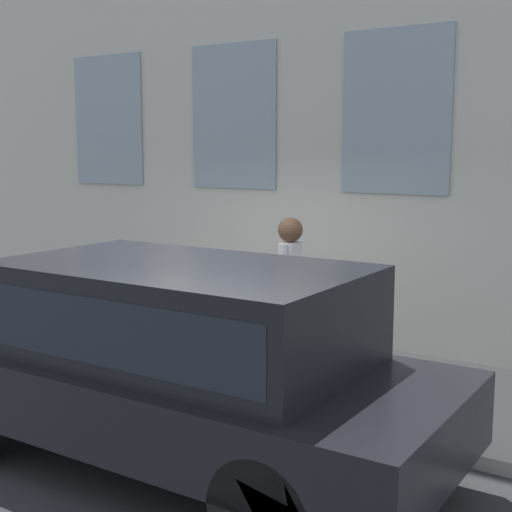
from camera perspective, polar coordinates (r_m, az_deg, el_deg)
The scene contains 5 objects.
ground_plane at distance 7.51m, azimuth -5.27°, elevation -11.52°, with size 80.00×80.00×0.00m, color #2D2D30.
sidewalk at distance 8.45m, azimuth -0.01°, elevation -8.72°, with size 2.49×60.00×0.13m.
fire_hydrant at distance 7.85m, azimuth -2.76°, elevation -6.94°, with size 0.33×0.44×0.69m.
person at distance 7.88m, azimuth 2.73°, elevation -1.84°, with size 0.41×0.27×1.71m.
parked_truck_charcoal_near at distance 5.81m, azimuth -6.42°, elevation -7.46°, with size 1.93×4.67×1.68m.
Camera 1 is at (-5.54, -4.37, 2.57)m, focal length 50.00 mm.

